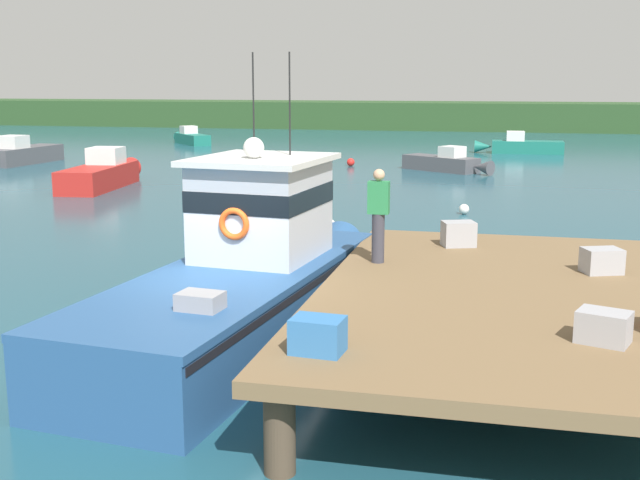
% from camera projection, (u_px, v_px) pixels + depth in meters
% --- Properties ---
extents(ground_plane, '(200.00, 200.00, 0.00)m').
position_uv_depth(ground_plane, '(221.00, 343.00, 13.34)').
color(ground_plane, '#1E4C5B').
extents(dock, '(6.00, 9.00, 1.20)m').
position_uv_depth(dock, '(520.00, 299.00, 12.06)').
color(dock, '#4C3D2D').
rests_on(dock, ground).
extents(main_fishing_boat, '(3.39, 9.94, 4.80)m').
position_uv_depth(main_fishing_boat, '(248.00, 276.00, 13.75)').
color(main_fishing_boat, '#285184').
rests_on(main_fishing_boat, ground).
extents(crate_single_far, '(0.71, 0.62, 0.39)m').
position_uv_depth(crate_single_far, '(604.00, 327.00, 9.61)').
color(crate_single_far, '#9E9EA3').
rests_on(crate_single_far, dock).
extents(crate_stack_near_edge, '(0.72, 0.62, 0.41)m').
position_uv_depth(crate_stack_near_edge, '(602.00, 261.00, 13.10)').
color(crate_stack_near_edge, '#9E9EA3').
rests_on(crate_stack_near_edge, dock).
extents(crate_stack_mid_dock, '(0.71, 0.61, 0.47)m').
position_uv_depth(crate_stack_mid_dock, '(459.00, 234.00, 15.23)').
color(crate_stack_mid_dock, '#9E9EA3').
rests_on(crate_stack_mid_dock, dock).
extents(crate_single_by_cleat, '(0.63, 0.49, 0.42)m').
position_uv_depth(crate_single_by_cleat, '(318.00, 335.00, 9.26)').
color(crate_single_by_cleat, '#3370B2').
rests_on(crate_single_by_cleat, dock).
extents(deckhand_further_back, '(0.36, 0.22, 1.63)m').
position_uv_depth(deckhand_further_back, '(378.00, 214.00, 13.74)').
color(deckhand_further_back, '#383842').
rests_on(deckhand_further_back, dock).
extents(moored_boat_near_channel, '(5.22, 1.40, 1.32)m').
position_uv_depth(moored_boat_near_channel, '(521.00, 146.00, 48.09)').
color(moored_boat_near_channel, '#196B5B').
rests_on(moored_boat_near_channel, ground).
extents(moored_boat_far_right, '(4.57, 3.48, 1.23)m').
position_uv_depth(moored_boat_far_right, '(446.00, 163.00, 38.56)').
color(moored_boat_far_right, '#4C4C51').
rests_on(moored_boat_far_right, ground).
extents(moored_boat_outer_mooring, '(2.14, 6.40, 1.60)m').
position_uv_depth(moored_boat_outer_mooring, '(103.00, 174.00, 32.85)').
color(moored_boat_outer_mooring, red).
rests_on(moored_boat_outer_mooring, ground).
extents(moored_boat_off_the_point, '(3.98, 4.21, 1.23)m').
position_uv_depth(moored_boat_off_the_point, '(191.00, 138.00, 55.31)').
color(moored_boat_off_the_point, '#196B5B').
rests_on(moored_boat_off_the_point, ground).
extents(moored_boat_far_left, '(1.89, 6.08, 1.53)m').
position_uv_depth(moored_boat_far_left, '(19.00, 154.00, 41.80)').
color(moored_boat_far_left, '#4C4C51').
rests_on(moored_boat_far_left, ground).
extents(mooring_buoy_inshore, '(0.39, 0.39, 0.39)m').
position_uv_depth(mooring_buoy_inshore, '(329.00, 225.00, 23.14)').
color(mooring_buoy_inshore, silver).
rests_on(mooring_buoy_inshore, ground).
extents(mooring_buoy_spare_mooring, '(0.44, 0.44, 0.44)m').
position_uv_depth(mooring_buoy_spare_mooring, '(102.00, 176.00, 34.79)').
color(mooring_buoy_spare_mooring, '#EA5B19').
rests_on(mooring_buoy_spare_mooring, ground).
extents(mooring_buoy_channel_marker, '(0.40, 0.40, 0.40)m').
position_uv_depth(mooring_buoy_channel_marker, '(351.00, 162.00, 41.02)').
color(mooring_buoy_channel_marker, red).
rests_on(mooring_buoy_channel_marker, ground).
extents(mooring_buoy_outer, '(0.34, 0.34, 0.34)m').
position_uv_depth(mooring_buoy_outer, '(464.00, 209.00, 26.21)').
color(mooring_buoy_outer, silver).
rests_on(mooring_buoy_outer, ground).
extents(far_shoreline, '(120.00, 8.00, 2.40)m').
position_uv_depth(far_shoreline, '(458.00, 116.00, 72.30)').
color(far_shoreline, '#284723').
rests_on(far_shoreline, ground).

